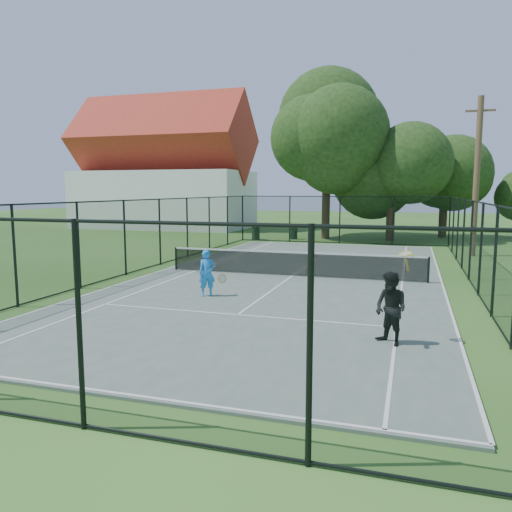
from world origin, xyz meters
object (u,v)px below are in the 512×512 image
(trash_bin_left, at_px, (256,233))
(player_blue, at_px, (207,273))
(tennis_net, at_px, (293,263))
(player_black, at_px, (391,308))
(trash_bin_right, at_px, (293,232))
(utility_pole, at_px, (477,176))

(trash_bin_left, xyz_separation_m, player_blue, (4.13, -18.30, 0.34))
(tennis_net, distance_m, player_black, 8.80)
(tennis_net, distance_m, trash_bin_right, 15.24)
(tennis_net, height_order, trash_bin_left, tennis_net)
(trash_bin_left, height_order, player_blue, player_blue)
(tennis_net, relative_size, utility_pole, 1.26)
(trash_bin_right, xyz_separation_m, utility_pole, (10.83, -5.85, 3.59))
(tennis_net, relative_size, player_black, 4.98)
(utility_pole, distance_m, player_blue, 16.55)
(tennis_net, bearing_deg, utility_pole, 50.56)
(utility_pole, height_order, player_black, utility_pole)
(trash_bin_left, bearing_deg, player_blue, -77.28)
(tennis_net, distance_m, trash_bin_left, 15.08)
(tennis_net, height_order, player_black, player_black)
(tennis_net, relative_size, trash_bin_left, 11.40)
(trash_bin_right, xyz_separation_m, player_blue, (1.70, -19.26, 0.30))
(utility_pole, bearing_deg, player_blue, -124.24)
(trash_bin_left, height_order, trash_bin_right, trash_bin_right)
(player_blue, bearing_deg, tennis_net, 68.68)
(trash_bin_right, distance_m, player_black, 23.87)
(tennis_net, xyz_separation_m, trash_bin_left, (-5.85, 13.90, -0.13))
(trash_bin_left, distance_m, player_black, 23.86)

